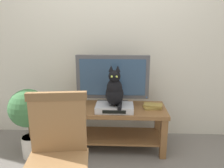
% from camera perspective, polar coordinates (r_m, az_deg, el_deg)
% --- Properties ---
extents(back_wall, '(7.00, 0.12, 2.80)m').
position_cam_1_polar(back_wall, '(2.88, -0.11, 13.92)').
color(back_wall, beige).
rests_on(back_wall, ground).
extents(tv_stand, '(1.25, 0.52, 0.51)m').
position_cam_1_polar(tv_stand, '(2.66, 0.05, -9.21)').
color(tv_stand, brown).
rests_on(tv_stand, ground).
extents(tv, '(0.86, 0.20, 0.61)m').
position_cam_1_polar(tv, '(2.60, 0.15, 1.20)').
color(tv, '#4C4C51').
rests_on(tv, tv_stand).
extents(media_box, '(0.42, 0.26, 0.07)m').
position_cam_1_polar(media_box, '(2.49, 0.65, -6.17)').
color(media_box, '#BCBCC1').
rests_on(media_box, tv_stand).
extents(cat, '(0.20, 0.32, 0.46)m').
position_cam_1_polar(cat, '(2.41, 0.68, -1.71)').
color(cat, black).
rests_on(cat, media_box).
extents(wooden_chair, '(0.48, 0.48, 0.98)m').
position_cam_1_polar(wooden_chair, '(1.68, -14.03, -16.61)').
color(wooden_chair, olive).
rests_on(wooden_chair, ground).
extents(book_stack, '(0.23, 0.16, 0.05)m').
position_cam_1_polar(book_stack, '(2.62, 10.47, -5.70)').
color(book_stack, olive).
rests_on(book_stack, tv_stand).
extents(potted_plant, '(0.41, 0.41, 0.79)m').
position_cam_1_polar(potted_plant, '(2.58, -20.80, -7.20)').
color(potted_plant, beige).
rests_on(potted_plant, ground).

